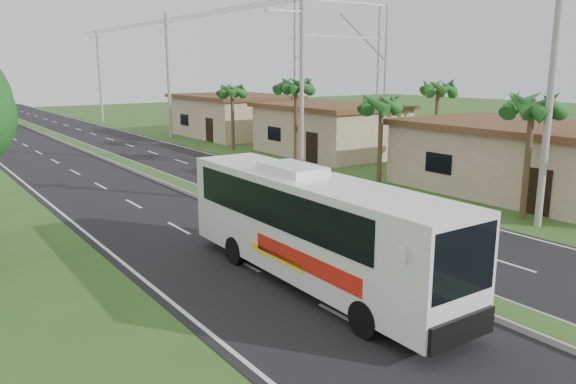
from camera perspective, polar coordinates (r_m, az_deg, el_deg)
ground at (r=17.03m, az=14.79°, el=-9.40°), size 180.00×180.00×0.00m
road_asphalt at (r=33.01m, az=-12.70°, el=1.31°), size 14.00×160.00×0.02m
median_strip at (r=32.99m, az=-12.71°, el=1.47°), size 1.20×160.00×0.18m
lane_edge_left at (r=31.14m, az=-24.13°, el=-0.16°), size 0.12×160.00×0.01m
lane_edge_right at (r=36.05m, az=-2.84°, el=2.51°), size 0.12×160.00×0.01m
shop_near at (r=31.11m, az=23.25°, el=3.24°), size 8.60×12.60×3.52m
shop_mid at (r=41.65m, az=4.19°, el=6.42°), size 7.60×10.60×3.67m
shop_far at (r=53.16m, az=-5.51°, el=7.78°), size 8.60×11.60×3.82m
palm_verge_a at (r=25.00m, az=23.59°, el=8.04°), size 2.40×2.40×5.45m
palm_verge_b at (r=30.96m, az=9.48°, el=8.85°), size 2.40×2.40×5.05m
palm_verge_c at (r=35.88m, az=0.82°, el=10.71°), size 2.40×2.40×5.85m
palm_verge_d at (r=43.74m, az=-5.71°, el=10.22°), size 2.40×2.40×5.25m
palm_behind_shop at (r=38.92m, az=15.01°, el=10.15°), size 2.40×2.40×5.65m
utility_pole_a at (r=24.02m, az=25.20°, el=10.00°), size 1.60×0.28×11.00m
utility_pole_b at (r=34.86m, az=1.37°, el=12.52°), size 3.20×0.28×12.00m
utility_pole_c at (r=52.31m, az=-12.06°, el=11.60°), size 1.60×0.28×11.00m
utility_pole_d at (r=71.11m, az=-18.60°, el=11.19°), size 1.60×0.28×10.50m
billboard_lattice at (r=52.69m, az=5.52°, el=13.07°), size 10.18×1.18×12.07m
coach_bus_main at (r=16.20m, az=2.49°, el=-3.08°), size 2.37×10.63×3.42m
motorcyclist at (r=19.57m, az=5.46°, el=-3.22°), size 1.64×0.92×2.44m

